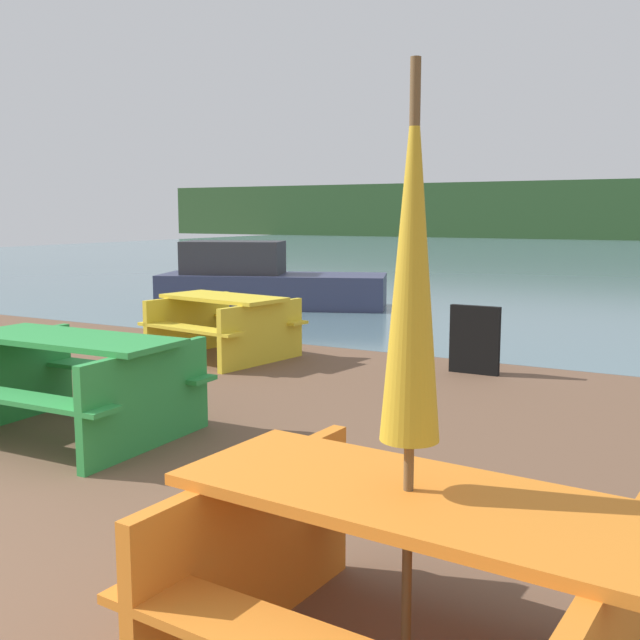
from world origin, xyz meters
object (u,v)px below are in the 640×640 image
at_px(picnic_table_orange, 407,572).
at_px(picnic_table_yellow, 224,321).
at_px(umbrella_gold, 412,262).
at_px(picnic_table_green, 72,376).
at_px(boat, 264,283).
at_px(signboard, 475,340).

distance_m(picnic_table_orange, picnic_table_yellow, 6.57).
xyz_separation_m(picnic_table_orange, umbrella_gold, (0.00, 0.00, 1.12)).
relative_size(picnic_table_green, umbrella_gold, 0.82).
distance_m(picnic_table_orange, umbrella_gold, 1.12).
distance_m(umbrella_gold, boat, 11.61).
height_order(umbrella_gold, signboard, umbrella_gold).
bearing_deg(boat, umbrella_gold, -75.69).
xyz_separation_m(picnic_table_green, umbrella_gold, (3.54, -1.70, 1.10)).
height_order(picnic_table_orange, umbrella_gold, umbrella_gold).
distance_m(picnic_table_orange, boat, 11.55).
height_order(picnic_table_orange, boat, boat).
xyz_separation_m(picnic_table_orange, signboard, (-1.48, 5.48, -0.08)).
relative_size(picnic_table_yellow, umbrella_gold, 0.77).
bearing_deg(picnic_table_green, picnic_table_orange, -25.62).
relative_size(picnic_table_orange, umbrella_gold, 0.79).
bearing_deg(picnic_table_green, boat, 112.99).
bearing_deg(picnic_table_yellow, picnic_table_green, -74.61).
relative_size(picnic_table_orange, signboard, 2.38).
bearing_deg(picnic_table_yellow, signboard, 11.69).
height_order(picnic_table_green, umbrella_gold, umbrella_gold).
relative_size(picnic_table_green, signboard, 2.45).
xyz_separation_m(picnic_table_orange, picnic_table_green, (-3.54, 1.70, 0.02)).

